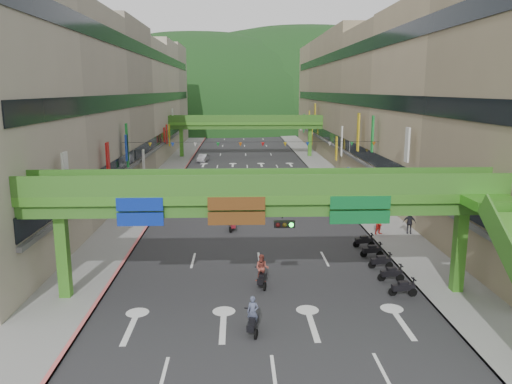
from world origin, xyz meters
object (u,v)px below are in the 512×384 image
at_px(overpass_near, 282,208).
at_px(car_silver, 203,158).
at_px(car_yellow, 252,175).
at_px(pedestrian_red, 380,226).
at_px(scooter_rider_mid, 262,271).
at_px(scooter_rider_near, 253,317).

bearing_deg(overpass_near, car_silver, 98.41).
distance_m(car_silver, car_yellow, 18.50).
height_order(overpass_near, car_yellow, overpass_near).
xyz_separation_m(overpass_near, pedestrian_red, (8.87, 11.94, -4.36)).
distance_m(scooter_rider_mid, car_silver, 52.29).
height_order(car_silver, pedestrian_red, pedestrian_red).
bearing_deg(car_silver, overpass_near, -72.77).
xyz_separation_m(scooter_rider_mid, pedestrian_red, (9.84, 10.12, -0.18)).
relative_size(car_silver, car_yellow, 0.85).
height_order(overpass_near, pedestrian_red, overpass_near).
height_order(scooter_rider_mid, car_silver, scooter_rider_mid).
height_order(overpass_near, car_silver, overpass_near).
height_order(scooter_rider_mid, car_yellow, scooter_rider_mid).
height_order(scooter_rider_near, car_silver, scooter_rider_near).
relative_size(scooter_rider_near, car_yellow, 0.42).
height_order(scooter_rider_mid, pedestrian_red, scooter_rider_mid).
relative_size(scooter_rider_mid, pedestrian_red, 1.18).
bearing_deg(car_silver, scooter_rider_mid, -73.54).
bearing_deg(overpass_near, car_yellow, 90.87).
height_order(scooter_rider_near, scooter_rider_mid, scooter_rider_mid).
height_order(scooter_rider_near, car_yellow, scooter_rider_near).
relative_size(car_yellow, pedestrian_red, 2.61).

